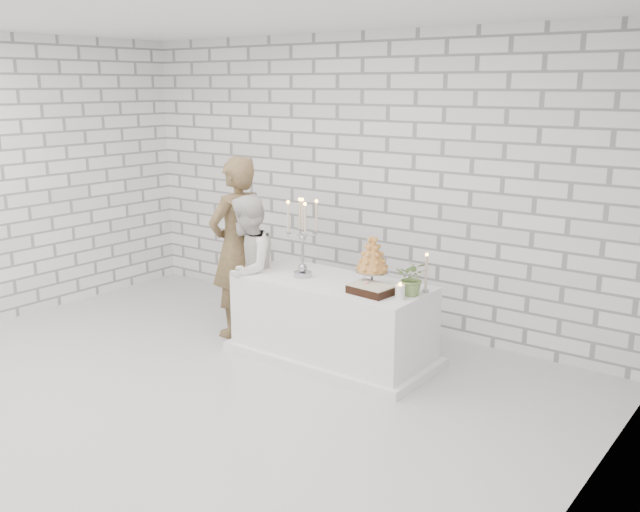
{
  "coord_description": "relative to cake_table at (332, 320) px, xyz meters",
  "views": [
    {
      "loc": [
        4.05,
        -3.62,
        2.48
      ],
      "look_at": [
        0.55,
        1.05,
        1.05
      ],
      "focal_mm": 39.5,
      "sensor_mm": 36.0,
      "label": 1
    }
  ],
  "objects": [
    {
      "name": "wall_right",
      "position": [
        2.54,
        -1.35,
        1.12
      ],
      "size": [
        0.01,
        5.0,
        3.0
      ],
      "primitive_type": "cube",
      "color": "white",
      "rests_on": "ground"
    },
    {
      "name": "chocolate_cake",
      "position": [
        0.51,
        -0.14,
        0.42
      ],
      "size": [
        0.38,
        0.29,
        0.08
      ],
      "primitive_type": "cube",
      "rotation": [
        0.0,
        0.0,
        -0.1
      ],
      "color": "black",
      "rests_on": "cake_table"
    },
    {
      "name": "groom",
      "position": [
        -1.15,
        -0.02,
        0.53
      ],
      "size": [
        0.52,
        0.71,
        1.8
      ],
      "primitive_type": "imported",
      "rotation": [
        0.0,
        0.0,
        -1.7
      ],
      "color": "brown",
      "rests_on": "ground"
    },
    {
      "name": "candelabra",
      "position": [
        -0.3,
        -0.06,
        0.74
      ],
      "size": [
        0.32,
        0.32,
        0.73
      ],
      "primitive_type": null,
      "rotation": [
        0.0,
        0.0,
        0.07
      ],
      "color": "#9D9DA7",
      "rests_on": "cake_table"
    },
    {
      "name": "croquembouche",
      "position": [
        0.4,
        0.04,
        0.61
      ],
      "size": [
        0.39,
        0.39,
        0.47
      ],
      "primitive_type": null,
      "rotation": [
        0.0,
        0.0,
        0.33
      ],
      "color": "#B2702D",
      "rests_on": "cake_table"
    },
    {
      "name": "bride",
      "position": [
        -0.91,
        -0.14,
        0.36
      ],
      "size": [
        0.79,
        0.87,
        1.46
      ],
      "primitive_type": "imported",
      "rotation": [
        0.0,
        0.0,
        -1.17
      ],
      "color": "white",
      "rests_on": "ground"
    },
    {
      "name": "ceiling",
      "position": [
        -0.46,
        -1.35,
        2.62
      ],
      "size": [
        6.0,
        5.0,
        0.01
      ],
      "primitive_type": "cube",
      "color": "white",
      "rests_on": "ground"
    },
    {
      "name": "ground",
      "position": [
        -0.46,
        -1.35,
        -0.38
      ],
      "size": [
        6.0,
        5.0,
        0.01
      ],
      "primitive_type": "cube",
      "color": "silver",
      "rests_on": "ground"
    },
    {
      "name": "cake_table",
      "position": [
        0.0,
        0.0,
        0.0
      ],
      "size": [
        1.8,
        0.8,
        0.75
      ],
      "primitive_type": "cube",
      "color": "white",
      "rests_on": "ground"
    },
    {
      "name": "pillar_candle",
      "position": [
        0.78,
        -0.12,
        0.44
      ],
      "size": [
        0.09,
        0.09,
        0.12
      ],
      "primitive_type": "cylinder",
      "rotation": [
        0.0,
        0.0,
        -0.16
      ],
      "color": "white",
      "rests_on": "cake_table"
    },
    {
      "name": "wall_back",
      "position": [
        -0.46,
        1.15,
        1.12
      ],
      "size": [
        6.0,
        0.01,
        3.0
      ],
      "primitive_type": "cube",
      "color": "white",
      "rests_on": "ground"
    },
    {
      "name": "flowers",
      "position": [
        0.81,
        0.04,
        0.53
      ],
      "size": [
        0.34,
        0.32,
        0.31
      ],
      "primitive_type": "imported",
      "rotation": [
        0.0,
        0.0,
        0.36
      ],
      "color": "#538045",
      "rests_on": "cake_table"
    },
    {
      "name": "extra_taper",
      "position": [
        0.85,
        0.18,
        0.54
      ],
      "size": [
        0.07,
        0.07,
        0.32
      ],
      "primitive_type": "cylinder",
      "rotation": [
        0.0,
        0.0,
        -0.16
      ],
      "color": "beige",
      "rests_on": "cake_table"
    }
  ]
}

